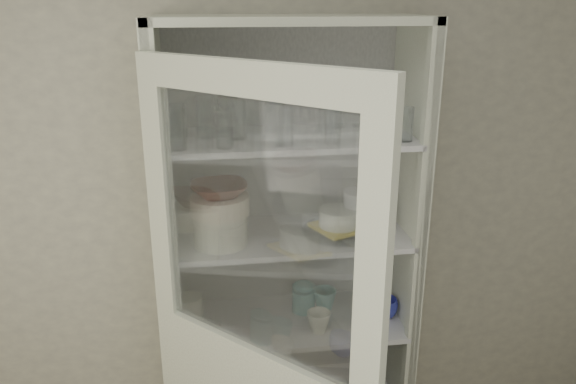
# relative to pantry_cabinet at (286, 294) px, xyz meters

# --- Properties ---
(wall_back) EXTENTS (3.60, 0.02, 2.60)m
(wall_back) POSITION_rel_pantry_cabinet_xyz_m (-0.20, 0.16, 0.36)
(wall_back) COLOR gray
(wall_back) RESTS_ON ground
(pantry_cabinet) EXTENTS (1.00, 0.45, 2.10)m
(pantry_cabinet) POSITION_rel_pantry_cabinet_xyz_m (0.00, 0.00, 0.00)
(pantry_cabinet) COLOR #B4B69E
(pantry_cabinet) RESTS_ON floor
(tumbler_0) EXTENTS (0.07, 0.07, 0.14)m
(tumbler_0) POSITION_rel_pantry_cabinet_xyz_m (-0.41, -0.21, 0.79)
(tumbler_0) COLOR silver
(tumbler_0) RESTS_ON shelf_glass
(tumbler_1) EXTENTS (0.07, 0.07, 0.13)m
(tumbler_1) POSITION_rel_pantry_cabinet_xyz_m (-0.24, -0.22, 0.78)
(tumbler_1) COLOR silver
(tumbler_1) RESTS_ON shelf_glass
(tumbler_2) EXTENTS (0.08, 0.08, 0.12)m
(tumbler_2) POSITION_rel_pantry_cabinet_xyz_m (-0.03, -0.21, 0.78)
(tumbler_2) COLOR silver
(tumbler_2) RESTS_ON shelf_glass
(tumbler_3) EXTENTS (0.09, 0.09, 0.15)m
(tumbler_3) POSITION_rel_pantry_cabinet_xyz_m (-0.07, -0.21, 0.80)
(tumbler_3) COLOR silver
(tumbler_3) RESTS_ON shelf_glass
(tumbler_4) EXTENTS (0.07, 0.07, 0.12)m
(tumbler_4) POSITION_rel_pantry_cabinet_xyz_m (0.14, -0.20, 0.78)
(tumbler_4) COLOR silver
(tumbler_4) RESTS_ON shelf_glass
(tumbler_5) EXTENTS (0.08, 0.08, 0.13)m
(tumbler_5) POSITION_rel_pantry_cabinet_xyz_m (0.32, -0.22, 0.78)
(tumbler_5) COLOR silver
(tumbler_5) RESTS_ON shelf_glass
(tumbler_6) EXTENTS (0.07, 0.07, 0.12)m
(tumbler_6) POSITION_rel_pantry_cabinet_xyz_m (0.41, -0.21, 0.78)
(tumbler_6) COLOR silver
(tumbler_6) RESTS_ON shelf_glass
(tumbler_7) EXTENTS (0.07, 0.07, 0.13)m
(tumbler_7) POSITION_rel_pantry_cabinet_xyz_m (-0.41, -0.07, 0.79)
(tumbler_7) COLOR silver
(tumbler_7) RESTS_ON shelf_glass
(tumbler_8) EXTENTS (0.09, 0.09, 0.15)m
(tumbler_8) POSITION_rel_pantry_cabinet_xyz_m (-0.31, -0.04, 0.80)
(tumbler_8) COLOR silver
(tumbler_8) RESTS_ON shelf_glass
(tumbler_9) EXTENTS (0.09, 0.09, 0.14)m
(tumbler_9) POSITION_rel_pantry_cabinet_xyz_m (-0.20, -0.09, 0.79)
(tumbler_9) COLOR silver
(tumbler_9) RESTS_ON shelf_glass
(tumbler_10) EXTENTS (0.08, 0.08, 0.15)m
(tumbler_10) POSITION_rel_pantry_cabinet_xyz_m (0.16, -0.05, 0.79)
(tumbler_10) COLOR silver
(tumbler_10) RESTS_ON shelf_glass
(goblet_0) EXTENTS (0.08, 0.08, 0.18)m
(goblet_0) POSITION_rel_pantry_cabinet_xyz_m (-0.22, 0.01, 0.81)
(goblet_0) COLOR silver
(goblet_0) RESTS_ON shelf_glass
(goblet_1) EXTENTS (0.07, 0.07, 0.15)m
(goblet_1) POSITION_rel_pantry_cabinet_xyz_m (-0.05, 0.01, 0.80)
(goblet_1) COLOR silver
(goblet_1) RESTS_ON shelf_glass
(goblet_2) EXTENTS (0.07, 0.07, 0.15)m
(goblet_2) POSITION_rel_pantry_cabinet_xyz_m (0.22, 0.06, 0.80)
(goblet_2) COLOR silver
(goblet_2) RESTS_ON shelf_glass
(goblet_3) EXTENTS (0.08, 0.08, 0.17)m
(goblet_3) POSITION_rel_pantry_cabinet_xyz_m (0.32, 0.05, 0.81)
(goblet_3) COLOR silver
(goblet_3) RESTS_ON shelf_glass
(plate_stack_front) EXTENTS (0.20, 0.20, 0.13)m
(plate_stack_front) POSITION_rel_pantry_cabinet_xyz_m (-0.27, -0.14, 0.38)
(plate_stack_front) COLOR silver
(plate_stack_front) RESTS_ON shelf_plates
(plate_stack_back) EXTENTS (0.20, 0.20, 0.08)m
(plate_stack_back) POSITION_rel_pantry_cabinet_xyz_m (-0.41, 0.07, 0.36)
(plate_stack_back) COLOR silver
(plate_stack_back) RESTS_ON shelf_plates
(cream_bowl) EXTENTS (0.26, 0.26, 0.07)m
(cream_bowl) POSITION_rel_pantry_cabinet_xyz_m (-0.27, -0.14, 0.48)
(cream_bowl) COLOR beige
(cream_bowl) RESTS_ON plate_stack_front
(terracotta_bowl) EXTENTS (0.23, 0.23, 0.05)m
(terracotta_bowl) POSITION_rel_pantry_cabinet_xyz_m (-0.27, -0.14, 0.54)
(terracotta_bowl) COLOR #481D15
(terracotta_bowl) RESTS_ON cream_bowl
(glass_platter) EXTENTS (0.36, 0.36, 0.02)m
(glass_platter) POSITION_rel_pantry_cabinet_xyz_m (0.20, -0.09, 0.33)
(glass_platter) COLOR silver
(glass_platter) RESTS_ON shelf_plates
(yellow_trivet) EXTENTS (0.24, 0.24, 0.01)m
(yellow_trivet) POSITION_rel_pantry_cabinet_xyz_m (0.20, -0.09, 0.34)
(yellow_trivet) COLOR yellow
(yellow_trivet) RESTS_ON glass_platter
(white_ramekin) EXTENTS (0.21, 0.21, 0.07)m
(white_ramekin) POSITION_rel_pantry_cabinet_xyz_m (0.20, -0.09, 0.39)
(white_ramekin) COLOR silver
(white_ramekin) RESTS_ON yellow_trivet
(grey_bowl_stack) EXTENTS (0.14, 0.14, 0.16)m
(grey_bowl_stack) POSITION_rel_pantry_cabinet_xyz_m (0.30, -0.06, 0.40)
(grey_bowl_stack) COLOR silver
(grey_bowl_stack) RESTS_ON shelf_plates
(mug_blue) EXTENTS (0.14, 0.14, 0.09)m
(mug_blue) POSITION_rel_pantry_cabinet_xyz_m (0.41, -0.11, -0.04)
(mug_blue) COLOR #25359C
(mug_blue) RESTS_ON shelf_mugs
(mug_teal) EXTENTS (0.14, 0.14, 0.10)m
(mug_teal) POSITION_rel_pantry_cabinet_xyz_m (0.17, -0.02, -0.03)
(mug_teal) COLOR #247377
(mug_teal) RESTS_ON shelf_mugs
(mug_white) EXTENTS (0.10, 0.10, 0.09)m
(mug_white) POSITION_rel_pantry_cabinet_xyz_m (0.11, -0.18, -0.03)
(mug_white) COLOR silver
(mug_white) RESTS_ON shelf_mugs
(teal_jar) EXTENTS (0.10, 0.10, 0.12)m
(teal_jar) POSITION_rel_pantry_cabinet_xyz_m (0.08, -0.01, -0.02)
(teal_jar) COLOR #247377
(teal_jar) RESTS_ON shelf_mugs
(measuring_cups) EXTENTS (0.10, 0.10, 0.04)m
(measuring_cups) POSITION_rel_pantry_cabinet_xyz_m (-0.36, -0.12, -0.06)
(measuring_cups) COLOR silver
(measuring_cups) RESTS_ON shelf_mugs
(white_canister) EXTENTS (0.13, 0.13, 0.12)m
(white_canister) POSITION_rel_pantry_cabinet_xyz_m (-0.41, -0.04, -0.02)
(white_canister) COLOR silver
(white_canister) RESTS_ON shelf_mugs
(tin_box) EXTENTS (0.24, 0.19, 0.06)m
(tin_box) POSITION_rel_pantry_cabinet_xyz_m (0.20, -0.05, -0.45)
(tin_box) COLOR gray
(tin_box) RESTS_ON shelf_bot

